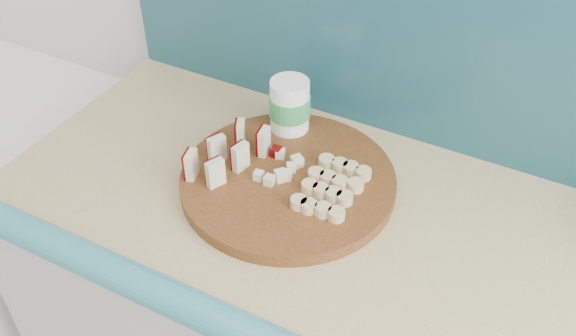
# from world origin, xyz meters

# --- Properties ---
(cutting_board) EXTENTS (0.42, 0.42, 0.03)m
(cutting_board) POSITION_xyz_m (-0.48, 1.52, 0.92)
(cutting_board) COLOR #41250D
(cutting_board) RESTS_ON kitchen_counter
(apple_wedges) EXTENTS (0.10, 0.16, 0.06)m
(apple_wedges) POSITION_xyz_m (-0.59, 1.50, 0.96)
(apple_wedges) COLOR beige
(apple_wedges) RESTS_ON cutting_board
(apple_chunks) EXTENTS (0.05, 0.06, 0.02)m
(apple_chunks) POSITION_xyz_m (-0.50, 1.52, 0.95)
(apple_chunks) COLOR #FEF4CB
(apple_chunks) RESTS_ON cutting_board
(banana_slices) EXTENTS (0.11, 0.15, 0.02)m
(banana_slices) POSITION_xyz_m (-0.39, 1.53, 0.94)
(banana_slices) COLOR #D3BA81
(banana_slices) RESTS_ON cutting_board
(canister) EXTENTS (0.08, 0.08, 0.14)m
(canister) POSITION_xyz_m (-0.55, 1.66, 0.98)
(canister) COLOR white
(canister) RESTS_ON kitchen_counter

